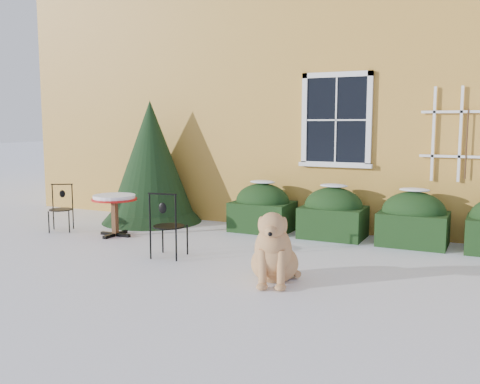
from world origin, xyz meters
The scene contains 8 objects.
ground centered at (0.00, 0.00, 0.00)m, with size 80.00×80.00×0.00m, color white.
house centered at (0.00, 7.00, 3.22)m, with size 12.40×8.40×6.40m.
hedge_row centered at (1.65, 2.55, 0.40)m, with size 4.95×0.80×0.91m.
evergreen_shrub centered at (-2.61, 2.44, 0.95)m, with size 1.95×1.95×2.35m.
bistro_table centered at (-2.40, 1.04, 0.59)m, with size 0.77×0.77×0.71m.
patio_chair_near centered at (-0.76, 0.19, 0.48)m, with size 0.48×0.48×0.96m.
patio_chair_far centered at (-3.55, 0.98, 0.42)m, with size 0.51×0.51×0.84m.
dog centered at (1.09, -0.33, 0.37)m, with size 0.75×1.04×0.93m.
Camera 1 is at (3.44, -6.14, 1.93)m, focal length 40.00 mm.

